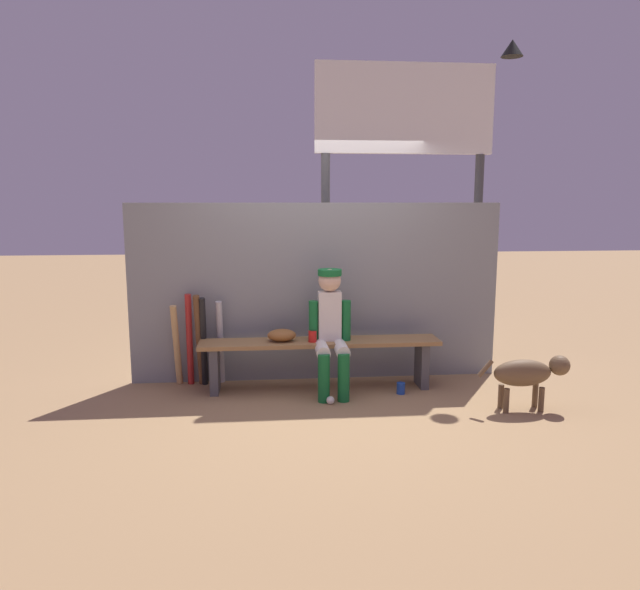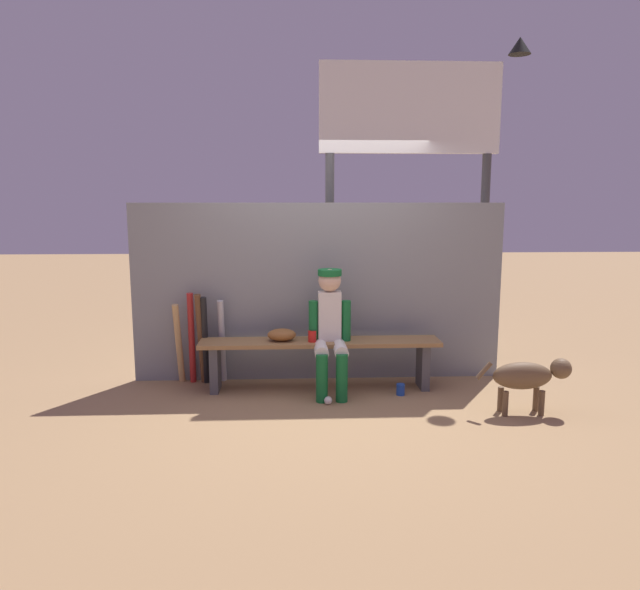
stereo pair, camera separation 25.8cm
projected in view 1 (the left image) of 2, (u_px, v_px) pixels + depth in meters
ground_plane at (320, 389)px, 5.76m from camera, size 30.00×30.00×0.00m
chainlink_fence at (317, 292)px, 5.96m from camera, size 3.80×0.03×1.82m
dugout_bench at (320, 352)px, 5.70m from camera, size 2.35×0.36×0.49m
player_seated at (331, 326)px, 5.55m from camera, size 0.41×0.55×1.19m
baseball_glove at (282, 335)px, 5.64m from camera, size 0.28×0.20×0.12m
bat_aluminum_silver at (220, 342)px, 5.86m from camera, size 0.07×0.16×0.86m
bat_aluminum_black at (204, 342)px, 5.77m from camera, size 0.07×0.19×0.91m
bat_wood_dark at (199, 340)px, 5.77m from camera, size 0.09×0.22×0.94m
bat_aluminum_red at (190, 340)px, 5.81m from camera, size 0.08×0.14×0.94m
bat_wood_tan at (177, 345)px, 5.79m from camera, size 0.09×0.21×0.83m
baseball at (330, 400)px, 5.32m from camera, size 0.07×0.07×0.07m
cup_on_ground at (401, 388)px, 5.60m from camera, size 0.08×0.08×0.11m
cup_on_bench at (313, 336)px, 5.61m from camera, size 0.08×0.08×0.11m
scoreboard at (409, 140)px, 6.45m from camera, size 2.27×0.27×3.57m
dog at (528, 373)px, 5.13m from camera, size 0.84×0.20×0.49m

